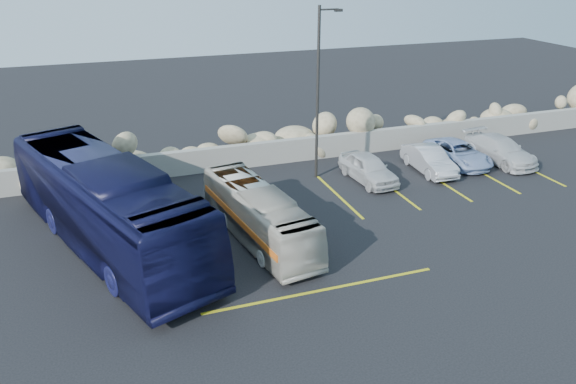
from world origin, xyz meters
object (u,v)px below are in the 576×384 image
object	(u,v)px
vintage_bus	(258,214)
tour_coach	(107,204)
car_d	(458,153)
lamppost	(319,90)
car_b	(429,160)
car_c	(500,150)
car_a	(368,168)

from	to	relation	value
vintage_bus	tour_coach	world-z (taller)	tour_coach
tour_coach	car_d	bearing A→B (deg)	-10.00
lamppost	car_b	size ratio (longest dim) A/B	2.14
car_c	vintage_bus	bearing A→B (deg)	-167.96
car_c	car_a	bearing A→B (deg)	177.20
lamppost	tour_coach	xyz separation A→B (m)	(-9.84, -3.88, -2.60)
vintage_bus	car_d	distance (m)	12.84
lamppost	vintage_bus	world-z (taller)	lamppost
lamppost	car_d	xyz separation A→B (m)	(7.53, -0.67, -3.72)
car_a	car_b	distance (m)	3.42
lamppost	car_d	bearing A→B (deg)	-5.11
vintage_bus	car_d	xyz separation A→B (m)	(12.01, 4.51, -0.45)
vintage_bus	car_c	size ratio (longest dim) A/B	1.67
car_a	car_d	xyz separation A→B (m)	(5.42, 0.59, -0.07)
car_a	car_b	size ratio (longest dim) A/B	1.01
car_a	car_c	bearing A→B (deg)	-3.29
tour_coach	car_b	distance (m)	15.64
car_a	car_d	bearing A→B (deg)	1.91
car_b	car_d	size ratio (longest dim) A/B	0.90
tour_coach	car_a	world-z (taller)	tour_coach
vintage_bus	car_b	xyz separation A→B (m)	(10.01, 4.04, -0.41)
car_a	tour_coach	bearing A→B (deg)	-171.94
lamppost	car_a	distance (m)	4.40
lamppost	car_a	bearing A→B (deg)	-30.93
tour_coach	car_c	distance (m)	19.85
car_c	lamppost	bearing A→B (deg)	169.61
lamppost	tour_coach	world-z (taller)	lamppost
car_b	vintage_bus	bearing A→B (deg)	-155.36
lamppost	car_d	distance (m)	8.42
tour_coach	car_d	size ratio (longest dim) A/B	2.94
car_b	car_d	world-z (taller)	car_b
car_c	car_d	world-z (taller)	car_c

